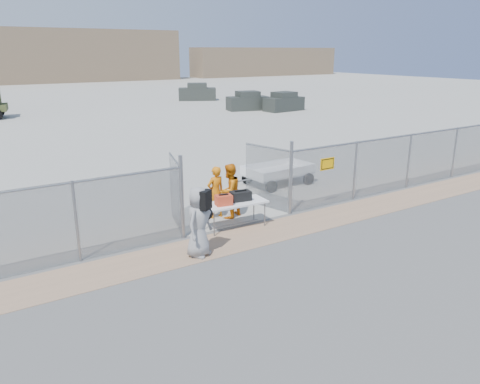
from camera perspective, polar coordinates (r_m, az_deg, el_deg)
ground at (r=13.44m, az=4.60°, el=-6.59°), size 160.00×160.00×0.00m
tarmac_inside at (r=52.62m, az=-24.35°, el=9.57°), size 160.00×80.00×0.01m
dirt_strip at (r=14.18m, az=2.17°, el=-5.22°), size 44.00×1.60×0.01m
distant_hills at (r=88.70m, az=-25.13°, el=14.78°), size 140.00×6.00×9.00m
chain_link_fence at (r=14.61m, az=0.00°, el=0.00°), size 40.00×0.20×2.20m
folding_table at (r=14.58m, az=-0.62°, el=-2.83°), size 2.04×0.94×0.85m
orange_bag at (r=14.14m, az=-2.01°, el=-0.99°), size 0.55×0.42×0.31m
black_duffel at (r=14.55m, az=0.08°, el=-0.48°), size 0.67×0.45×0.30m
security_worker_left at (r=15.36m, az=-2.99°, el=-0.04°), size 0.67×0.47×1.75m
security_worker_right at (r=15.36m, az=-1.30°, el=0.12°), size 1.08×0.97×1.83m
visitor at (r=12.51m, az=-5.06°, el=-3.65°), size 1.13×1.03×1.93m
utility_trailer at (r=19.44m, az=4.65°, el=2.21°), size 3.72×2.05×0.88m
parked_vehicle_near at (r=44.27m, az=0.95°, el=11.03°), size 4.06×2.49×1.71m
parked_vehicle_mid at (r=53.54m, az=-5.24°, el=12.05°), size 4.48×3.50×1.85m
parked_vehicle_far at (r=43.89m, az=5.38°, el=10.90°), size 3.90×2.09×1.69m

